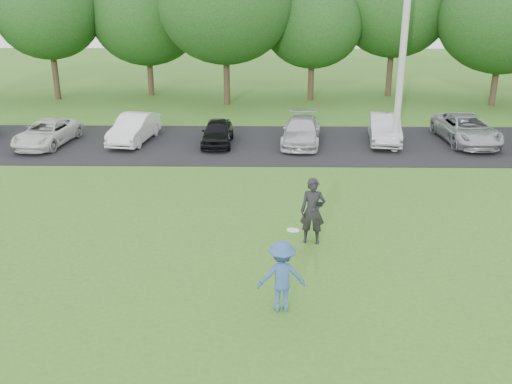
% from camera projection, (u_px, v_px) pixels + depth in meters
% --- Properties ---
extents(ground, '(100.00, 100.00, 0.00)m').
position_uv_depth(ground, '(254.00, 296.00, 13.37)').
color(ground, '#346B1E').
rests_on(ground, ground).
extents(parking_lot, '(32.00, 6.50, 0.03)m').
position_uv_depth(parking_lot, '(259.00, 144.00, 25.53)').
color(parking_lot, black).
rests_on(parking_lot, ground).
extents(utility_pole, '(0.28, 0.28, 9.70)m').
position_uv_depth(utility_pole, '(404.00, 35.00, 22.79)').
color(utility_pole, '#A9A8A4').
rests_on(utility_pole, ground).
extents(frisbee_player, '(1.13, 0.72, 2.01)m').
position_uv_depth(frisbee_player, '(282.00, 276.00, 12.57)').
color(frisbee_player, '#335692').
rests_on(frisbee_player, ground).
extents(camera_bystander, '(0.75, 0.54, 1.89)m').
position_uv_depth(camera_bystander, '(313.00, 211.00, 15.78)').
color(camera_bystander, black).
rests_on(camera_bystander, ground).
extents(parked_cars, '(27.79, 5.00, 1.24)m').
position_uv_depth(parked_cars, '(278.00, 131.00, 25.35)').
color(parked_cars, slate).
rests_on(parked_cars, parking_lot).
extents(tree_row, '(42.39, 9.85, 8.64)m').
position_uv_depth(tree_row, '(288.00, 16.00, 32.91)').
color(tree_row, '#38281C').
rests_on(tree_row, ground).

